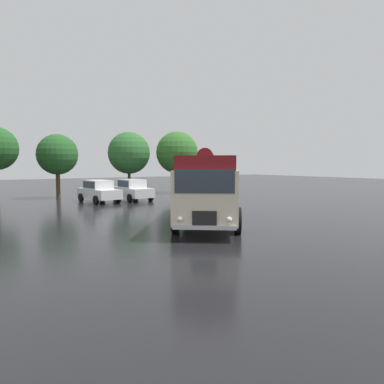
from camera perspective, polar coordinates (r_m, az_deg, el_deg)
name	(u,v)px	position (r m, az deg, el deg)	size (l,w,h in m)	color
ground_plane	(199,225)	(17.78, 1.09, -5.06)	(120.00, 120.00, 0.00)	black
vintage_bus	(209,184)	(18.60, 2.56, 1.22)	(8.14, 9.45, 3.49)	beige
car_near_left	(99,191)	(28.99, -14.01, 0.15)	(2.29, 4.35, 1.66)	silver
car_mid_left	(132,190)	(29.92, -9.06, 0.35)	(2.03, 4.24, 1.66)	silver
tree_centre	(59,154)	(33.29, -19.65, 5.51)	(3.41, 3.36, 5.35)	#4C3823
tree_right_of_centre	(129,152)	(36.48, -9.60, 5.97)	(4.01, 4.01, 5.93)	#4C3823
tree_far_right	(178,153)	(36.92, -2.22, 6.00)	(4.10, 4.10, 6.05)	#4C3823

